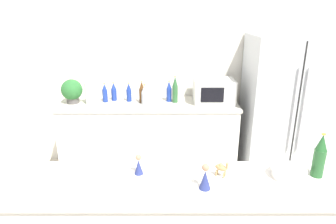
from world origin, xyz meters
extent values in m
cube|color=silver|center=(0.00, 2.73, 1.27)|extent=(8.00, 0.06, 2.55)
cube|color=white|center=(-0.31, 2.40, 0.45)|extent=(2.13, 0.60, 0.89)
cube|color=beige|center=(-0.31, 2.40, 0.91)|extent=(2.16, 0.63, 0.03)
cube|color=silver|center=(1.34, 2.34, 0.87)|extent=(0.93, 0.69, 1.74)
cube|color=black|center=(1.34, 1.99, 0.87)|extent=(0.01, 0.01, 1.67)
cylinder|color=#B2B5BA|center=(1.29, 1.97, 0.95)|extent=(0.02, 0.02, 0.95)
cylinder|color=#B2B5BA|center=(1.39, 1.97, 0.95)|extent=(0.02, 0.02, 0.95)
cube|color=silver|center=(0.04, 0.52, 0.98)|extent=(2.15, 0.51, 0.03)
cylinder|color=#595451|center=(-1.22, 2.38, 0.96)|extent=(0.14, 0.14, 0.07)
sphere|color=#2D7033|center=(-1.22, 2.38, 1.09)|extent=(0.25, 0.25, 0.25)
cylinder|color=white|center=(-1.00, 2.34, 1.06)|extent=(0.10, 0.10, 0.27)
cube|color=white|center=(0.49, 2.42, 1.07)|extent=(0.48, 0.36, 0.28)
cube|color=black|center=(0.45, 2.24, 1.07)|extent=(0.26, 0.01, 0.17)
cylinder|color=navy|center=(-0.83, 2.43, 1.00)|extent=(0.06, 0.06, 0.14)
cone|color=navy|center=(-0.83, 2.43, 1.11)|extent=(0.06, 0.06, 0.08)
cylinder|color=gold|center=(-0.83, 2.43, 1.16)|extent=(0.02, 0.02, 0.01)
cylinder|color=navy|center=(-0.54, 2.45, 1.00)|extent=(0.06, 0.06, 0.14)
cone|color=navy|center=(-0.54, 2.45, 1.11)|extent=(0.06, 0.06, 0.08)
cylinder|color=gold|center=(-0.54, 2.45, 1.16)|extent=(0.02, 0.02, 0.01)
cylinder|color=#B2B7BC|center=(-0.34, 2.33, 1.00)|extent=(0.08, 0.08, 0.15)
cone|color=#B2B7BC|center=(-0.34, 2.33, 1.12)|extent=(0.07, 0.07, 0.08)
cylinder|color=gold|center=(-0.34, 2.33, 1.17)|extent=(0.03, 0.03, 0.01)
cylinder|color=#2D6033|center=(0.02, 2.41, 1.03)|extent=(0.07, 0.07, 0.20)
cone|color=#2D6033|center=(0.02, 2.41, 1.18)|extent=(0.06, 0.06, 0.11)
cylinder|color=gold|center=(0.02, 2.41, 1.24)|extent=(0.02, 0.02, 0.01)
cylinder|color=navy|center=(-0.05, 2.45, 1.01)|extent=(0.07, 0.07, 0.16)
cone|color=navy|center=(-0.05, 2.45, 1.13)|extent=(0.06, 0.06, 0.09)
cylinder|color=gold|center=(-0.05, 2.45, 1.18)|extent=(0.02, 0.02, 0.01)
cylinder|color=navy|center=(-0.73, 2.49, 1.00)|extent=(0.07, 0.07, 0.14)
cone|color=navy|center=(-0.73, 2.49, 1.11)|extent=(0.06, 0.06, 0.08)
cylinder|color=gold|center=(-0.73, 2.49, 1.15)|extent=(0.02, 0.02, 0.01)
cylinder|color=brown|center=(-0.38, 2.40, 1.01)|extent=(0.07, 0.07, 0.17)
cone|color=brown|center=(-0.38, 2.40, 1.14)|extent=(0.06, 0.06, 0.09)
cylinder|color=gold|center=(-0.38, 2.40, 1.19)|extent=(0.02, 0.02, 0.01)
cylinder|color=#235628|center=(0.88, 0.59, 1.09)|extent=(0.07, 0.07, 0.18)
cone|color=#235628|center=(0.88, 0.59, 1.23)|extent=(0.07, 0.07, 0.10)
cylinder|color=gold|center=(0.88, 0.59, 1.29)|extent=(0.03, 0.03, 0.01)
cylinder|color=white|center=(0.69, 0.58, 1.02)|extent=(0.20, 0.20, 0.05)
torus|color=white|center=(0.69, 0.58, 1.05)|extent=(0.22, 0.22, 0.02)
ellipsoid|color=tan|center=(0.27, 0.58, 1.06)|extent=(0.09, 0.08, 0.04)
sphere|color=tan|center=(0.27, 0.58, 1.08)|extent=(0.03, 0.03, 0.03)
cylinder|color=tan|center=(0.30, 0.56, 1.08)|extent=(0.01, 0.01, 0.04)
sphere|color=tan|center=(0.30, 0.56, 1.10)|extent=(0.02, 0.02, 0.02)
cylinder|color=tan|center=(0.30, 0.58, 1.02)|extent=(0.01, 0.01, 0.04)
cylinder|color=tan|center=(0.28, 0.56, 1.02)|extent=(0.01, 0.01, 0.04)
cylinder|color=tan|center=(0.25, 0.61, 1.02)|extent=(0.01, 0.01, 0.04)
cylinder|color=tan|center=(0.24, 0.59, 1.02)|extent=(0.01, 0.01, 0.04)
cone|color=navy|center=(-0.25, 0.62, 1.05)|extent=(0.06, 0.06, 0.10)
sphere|color=#A37A5B|center=(-0.25, 0.62, 1.11)|extent=(0.04, 0.04, 0.04)
cone|color=navy|center=(0.15, 0.45, 1.06)|extent=(0.07, 0.07, 0.12)
sphere|color=#A37A5B|center=(0.15, 0.45, 1.14)|extent=(0.04, 0.04, 0.04)
camera|label=1|loc=(-0.07, -1.08, 2.00)|focal=32.00mm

